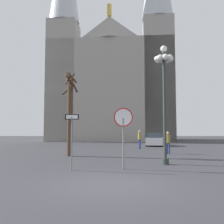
{
  "coord_description": "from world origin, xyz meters",
  "views": [
    {
      "loc": [
        -0.09,
        -8.16,
        1.78
      ],
      "look_at": [
        0.09,
        16.94,
        3.55
      ],
      "focal_mm": 39.94,
      "sensor_mm": 36.0,
      "label": 1
    }
  ],
  "objects_px": {
    "stop_sign": "(123,125)",
    "street_lamp": "(164,82)",
    "cathedral": "(112,75)",
    "pedestrian_standing": "(168,140)",
    "one_way_arrow_sign": "(72,135)",
    "bare_tree": "(70,112)",
    "parked_car_near_white": "(155,140)",
    "pedestrian_walking": "(140,138)"
  },
  "relations": [
    {
      "from": "stop_sign",
      "to": "street_lamp",
      "type": "height_order",
      "value": "street_lamp"
    },
    {
      "from": "cathedral",
      "to": "street_lamp",
      "type": "distance_m",
      "value": 28.81
    },
    {
      "from": "pedestrian_standing",
      "to": "cathedral",
      "type": "bearing_deg",
      "value": 100.06
    },
    {
      "from": "one_way_arrow_sign",
      "to": "bare_tree",
      "type": "bearing_deg",
      "value": 100.03
    },
    {
      "from": "stop_sign",
      "to": "parked_car_near_white",
      "type": "xyz_separation_m",
      "value": [
        4.28,
        16.13,
        -1.3
      ]
    },
    {
      "from": "bare_tree",
      "to": "pedestrian_walking",
      "type": "height_order",
      "value": "bare_tree"
    },
    {
      "from": "cathedral",
      "to": "pedestrian_standing",
      "type": "relative_size",
      "value": 22.71
    },
    {
      "from": "parked_car_near_white",
      "to": "pedestrian_walking",
      "type": "bearing_deg",
      "value": -116.76
    },
    {
      "from": "cathedral",
      "to": "stop_sign",
      "type": "bearing_deg",
      "value": -89.37
    },
    {
      "from": "pedestrian_walking",
      "to": "parked_car_near_white",
      "type": "bearing_deg",
      "value": 63.24
    },
    {
      "from": "street_lamp",
      "to": "pedestrian_standing",
      "type": "height_order",
      "value": "street_lamp"
    },
    {
      "from": "bare_tree",
      "to": "pedestrian_walking",
      "type": "relative_size",
      "value": 3.38
    },
    {
      "from": "one_way_arrow_sign",
      "to": "street_lamp",
      "type": "relative_size",
      "value": 0.4
    },
    {
      "from": "pedestrian_walking",
      "to": "stop_sign",
      "type": "bearing_deg",
      "value": -100.18
    },
    {
      "from": "pedestrian_walking",
      "to": "cathedral",
      "type": "bearing_deg",
      "value": 97.94
    },
    {
      "from": "stop_sign",
      "to": "bare_tree",
      "type": "bearing_deg",
      "value": 120.83
    },
    {
      "from": "bare_tree",
      "to": "pedestrian_walking",
      "type": "bearing_deg",
      "value": 49.24
    },
    {
      "from": "one_way_arrow_sign",
      "to": "parked_car_near_white",
      "type": "distance_m",
      "value": 17.7
    },
    {
      "from": "bare_tree",
      "to": "parked_car_near_white",
      "type": "height_order",
      "value": "bare_tree"
    },
    {
      "from": "bare_tree",
      "to": "parked_car_near_white",
      "type": "distance_m",
      "value": 13.23
    },
    {
      "from": "parked_car_near_white",
      "to": "cathedral",
      "type": "bearing_deg",
      "value": 109.03
    },
    {
      "from": "one_way_arrow_sign",
      "to": "street_lamp",
      "type": "xyz_separation_m",
      "value": [
        4.51,
        1.83,
        2.73
      ]
    },
    {
      "from": "stop_sign",
      "to": "parked_car_near_white",
      "type": "relative_size",
      "value": 0.64
    },
    {
      "from": "cathedral",
      "to": "one_way_arrow_sign",
      "type": "distance_m",
      "value": 31.24
    },
    {
      "from": "stop_sign",
      "to": "one_way_arrow_sign",
      "type": "height_order",
      "value": "stop_sign"
    },
    {
      "from": "bare_tree",
      "to": "parked_car_near_white",
      "type": "relative_size",
      "value": 1.33
    },
    {
      "from": "one_way_arrow_sign",
      "to": "pedestrian_walking",
      "type": "xyz_separation_m",
      "value": [
        4.41,
        12.15,
        -0.5
      ]
    },
    {
      "from": "bare_tree",
      "to": "pedestrian_walking",
      "type": "distance_m",
      "value": 8.57
    },
    {
      "from": "cathedral",
      "to": "pedestrian_standing",
      "type": "distance_m",
      "value": 24.79
    },
    {
      "from": "cathedral",
      "to": "pedestrian_walking",
      "type": "distance_m",
      "value": 20.3
    },
    {
      "from": "cathedral",
      "to": "bare_tree",
      "type": "bearing_deg",
      "value": -97.12
    },
    {
      "from": "street_lamp",
      "to": "pedestrian_standing",
      "type": "bearing_deg",
      "value": 75.53
    },
    {
      "from": "street_lamp",
      "to": "bare_tree",
      "type": "bearing_deg",
      "value": 144.13
    },
    {
      "from": "bare_tree",
      "to": "street_lamp",
      "type": "bearing_deg",
      "value": -35.87
    },
    {
      "from": "one_way_arrow_sign",
      "to": "stop_sign",
      "type": "bearing_deg",
      "value": 6.98
    },
    {
      "from": "one_way_arrow_sign",
      "to": "bare_tree",
      "type": "xyz_separation_m",
      "value": [
        -1.03,
        5.83,
        1.45
      ]
    },
    {
      "from": "cathedral",
      "to": "bare_tree",
      "type": "relative_size",
      "value": 6.4
    },
    {
      "from": "bare_tree",
      "to": "pedestrian_standing",
      "type": "xyz_separation_m",
      "value": [
        6.96,
        1.53,
        -2.01
      ]
    },
    {
      "from": "one_way_arrow_sign",
      "to": "pedestrian_walking",
      "type": "bearing_deg",
      "value": 70.03
    },
    {
      "from": "parked_car_near_white",
      "to": "stop_sign",
      "type": "bearing_deg",
      "value": -104.86
    },
    {
      "from": "street_lamp",
      "to": "stop_sign",
      "type": "bearing_deg",
      "value": -145.12
    },
    {
      "from": "bare_tree",
      "to": "pedestrian_standing",
      "type": "bearing_deg",
      "value": 12.35
    }
  ]
}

